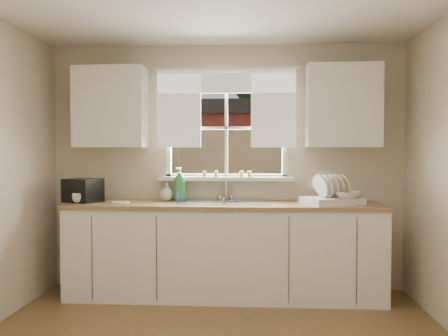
# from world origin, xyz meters

# --- Properties ---
(room_walls) EXTENTS (3.62, 4.02, 2.50)m
(room_walls) POSITION_xyz_m (0.00, -0.07, 1.24)
(room_walls) COLOR beige
(room_walls) RESTS_ON ground
(window) EXTENTS (1.38, 0.16, 1.06)m
(window) POSITION_xyz_m (0.00, 2.00, 1.49)
(window) COLOR white
(window) RESTS_ON room_walls
(curtains) EXTENTS (1.50, 0.03, 0.81)m
(curtains) POSITION_xyz_m (0.00, 1.95, 1.93)
(curtains) COLOR white
(curtains) RESTS_ON room_walls
(base_cabinets) EXTENTS (3.00, 0.62, 0.87)m
(base_cabinets) POSITION_xyz_m (0.00, 1.68, 0.43)
(base_cabinets) COLOR white
(base_cabinets) RESTS_ON ground
(countertop) EXTENTS (3.04, 0.65, 0.04)m
(countertop) POSITION_xyz_m (0.00, 1.68, 0.89)
(countertop) COLOR olive
(countertop) RESTS_ON base_cabinets
(upper_cabinet_left) EXTENTS (0.70, 0.33, 0.80)m
(upper_cabinet_left) POSITION_xyz_m (-1.15, 1.82, 1.85)
(upper_cabinet_left) COLOR white
(upper_cabinet_left) RESTS_ON room_walls
(upper_cabinet_right) EXTENTS (0.70, 0.33, 0.80)m
(upper_cabinet_right) POSITION_xyz_m (1.15, 1.82, 1.85)
(upper_cabinet_right) COLOR white
(upper_cabinet_right) RESTS_ON room_walls
(wall_outlet) EXTENTS (0.08, 0.01, 0.12)m
(wall_outlet) POSITION_xyz_m (0.88, 1.99, 1.08)
(wall_outlet) COLOR beige
(wall_outlet) RESTS_ON room_walls
(sill_jars) EXTENTS (0.50, 0.04, 0.06)m
(sill_jars) POSITION_xyz_m (0.02, 1.94, 1.18)
(sill_jars) COLOR brown
(sill_jars) RESTS_ON window
(backyard) EXTENTS (20.00, 10.00, 6.13)m
(backyard) POSITION_xyz_m (0.58, 8.42, 3.46)
(backyard) COLOR #335421
(backyard) RESTS_ON ground
(sink) EXTENTS (0.88, 0.52, 0.40)m
(sink) POSITION_xyz_m (0.00, 1.71, 0.84)
(sink) COLOR #B7B7BC
(sink) RESTS_ON countertop
(dish_rack) EXTENTS (0.60, 0.54, 0.31)m
(dish_rack) POSITION_xyz_m (1.02, 1.64, 0.98)
(dish_rack) COLOR white
(dish_rack) RESTS_ON countertop
(bowl) EXTENTS (0.31, 0.31, 0.06)m
(bowl) POSITION_xyz_m (1.16, 1.59, 1.01)
(bowl) COLOR white
(bowl) RESTS_ON dish_rack
(soap_bottle_a) EXTENTS (0.17, 0.17, 0.34)m
(soap_bottle_a) POSITION_xyz_m (-0.46, 1.84, 1.08)
(soap_bottle_a) COLOR #2B8437
(soap_bottle_a) RESTS_ON countertop
(soap_bottle_b) EXTENTS (0.10, 0.10, 0.16)m
(soap_bottle_b) POSITION_xyz_m (-0.46, 1.82, 0.99)
(soap_bottle_b) COLOR #3671CB
(soap_bottle_b) RESTS_ON countertop
(soap_bottle_c) EXTENTS (0.14, 0.14, 0.18)m
(soap_bottle_c) POSITION_xyz_m (-0.60, 1.86, 1.00)
(soap_bottle_c) COLOR beige
(soap_bottle_c) RESTS_ON countertop
(saucer) EXTENTS (0.19, 0.19, 0.01)m
(saucer) POSITION_xyz_m (-1.02, 1.64, 0.92)
(saucer) COLOR white
(saucer) RESTS_ON countertop
(cup) EXTENTS (0.16, 0.16, 0.10)m
(cup) POSITION_xyz_m (-1.40, 1.59, 0.96)
(cup) COLOR silver
(cup) RESTS_ON countertop
(black_appliance) EXTENTS (0.39, 0.37, 0.23)m
(black_appliance) POSITION_xyz_m (-1.40, 1.70, 1.02)
(black_appliance) COLOR black
(black_appliance) RESTS_ON countertop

